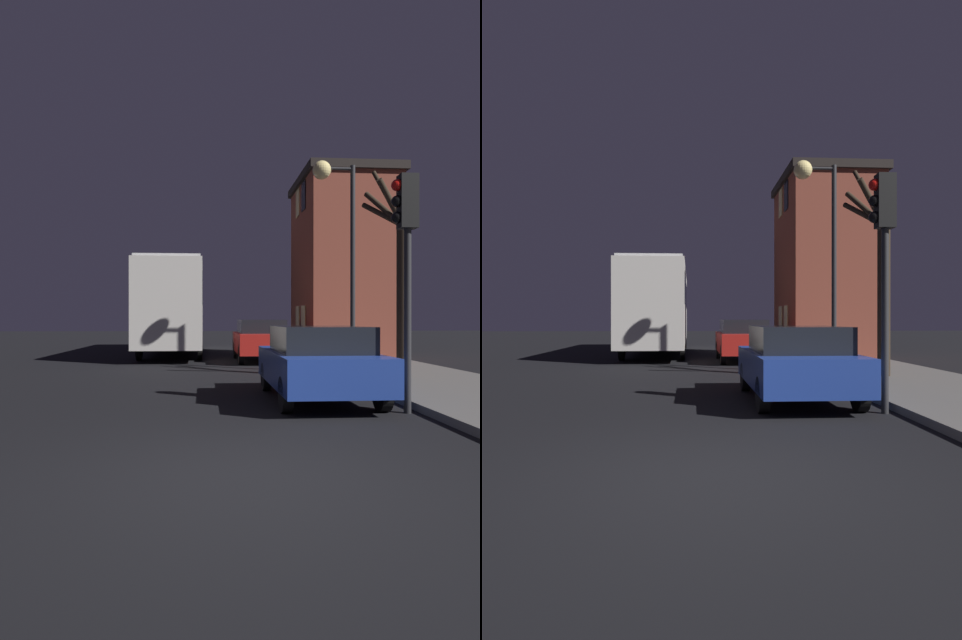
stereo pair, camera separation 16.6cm
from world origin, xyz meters
The scene contains 8 objects.
ground_plane centered at (0.00, 0.00, 0.00)m, with size 120.00×120.00×0.00m, color black.
brick_building centered at (5.02, 14.33, 3.67)m, with size 3.56×4.69×7.03m.
streetlamp centered at (3.29, 8.96, 4.65)m, with size 1.24×0.53×5.94m.
traffic_light centered at (2.92, 3.11, 2.88)m, with size 0.43×0.24×3.99m.
bare_tree centered at (4.52, 7.39, 2.63)m, with size 1.01×1.67×5.39m.
bus centered at (-1.74, 17.93, 2.29)m, with size 2.51×11.55×3.87m.
car_near_lane centered at (1.75, 4.52, 0.75)m, with size 1.85×4.00×1.44m.
car_mid_lane centered at (1.66, 13.47, 0.82)m, with size 1.82×4.17×1.55m.
Camera 2 is at (-0.29, -5.01, 1.58)m, focal length 28.00 mm.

